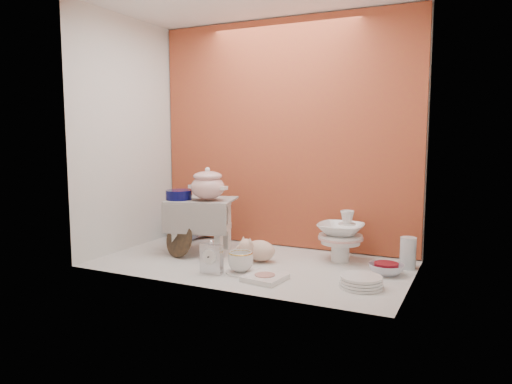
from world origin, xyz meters
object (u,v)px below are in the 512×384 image
soup_tureen (208,184)px  mantel_clock (211,257)px  floral_platter (193,215)px  blue_white_vase (186,224)px  dinner_plate_stack (361,282)px  porcelain_tower (341,236)px  step_stool (202,226)px  gold_rim_teacup (241,261)px  plush_pig (260,250)px  crystal_bowl (386,269)px

soup_tureen → mantel_clock: bearing=-56.5°
floral_platter → blue_white_vase: 0.09m
dinner_plate_stack → porcelain_tower: size_ratio=0.70×
dinner_plate_stack → porcelain_tower: (-0.23, 0.44, 0.12)m
soup_tureen → mantel_clock: soup_tureen is taller
step_stool → dinner_plate_stack: step_stool is taller
dinner_plate_stack → gold_rim_teacup: bearing=-176.5°
floral_platter → dinner_plate_stack: floral_platter is taller
step_stool → gold_rim_teacup: (0.44, -0.31, -0.11)m
step_stool → plush_pig: bearing=-22.4°
floral_platter → blue_white_vase: (-0.01, -0.06, -0.06)m
dinner_plate_stack → blue_white_vase: bearing=158.8°
dinner_plate_stack → crystal_bowl: (0.07, 0.28, -0.00)m
porcelain_tower → plush_pig: bearing=-152.9°
blue_white_vase → crystal_bowl: 1.48m
soup_tureen → floral_platter: bearing=134.0°
gold_rim_teacup → dinner_plate_stack: 0.65m
mantel_clock → porcelain_tower: 0.79m
floral_platter → gold_rim_teacup: 0.97m
step_stool → porcelain_tower: bearing=-4.6°
floral_platter → crystal_bowl: (1.44, -0.32, -0.14)m
mantel_clock → crystal_bowl: mantel_clock is taller
dinner_plate_stack → porcelain_tower: porcelain_tower is taller
dinner_plate_stack → mantel_clock: bearing=-171.9°
mantel_clock → gold_rim_teacup: (0.14, 0.07, -0.02)m
soup_tureen → floral_platter: soup_tureen is taller
step_stool → mantel_clock: (0.30, -0.39, -0.08)m
dinner_plate_stack → porcelain_tower: 0.51m
plush_pig → soup_tureen: bearing=157.0°
blue_white_vase → mantel_clock: (0.60, -0.65, -0.02)m
step_stool → plush_pig: step_stool is taller
plush_pig → dinner_plate_stack: 0.69m
blue_white_vase → mantel_clock: 0.88m
mantel_clock → dinner_plate_stack: 0.80m
blue_white_vase → porcelain_tower: 1.16m
gold_rim_teacup → crystal_bowl: (0.72, 0.32, -0.04)m
step_stool → mantel_clock: 0.50m
gold_rim_teacup → crystal_bowl: 0.79m
porcelain_tower → soup_tureen: bearing=-165.0°
blue_white_vase → soup_tureen: bearing=-39.7°
step_stool → gold_rim_teacup: step_stool is taller
mantel_clock → crystal_bowl: 0.94m
gold_rim_teacup → porcelain_tower: 0.64m
crystal_bowl → porcelain_tower: porcelain_tower is taller
soup_tureen → crystal_bowl: bearing=2.7°
step_stool → mantel_clock: step_stool is taller
step_stool → blue_white_vase: (-0.30, 0.26, -0.06)m
mantel_clock → crystal_bowl: bearing=23.4°
step_stool → dinner_plate_stack: bearing=-29.8°
step_stool → porcelain_tower: step_stool is taller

